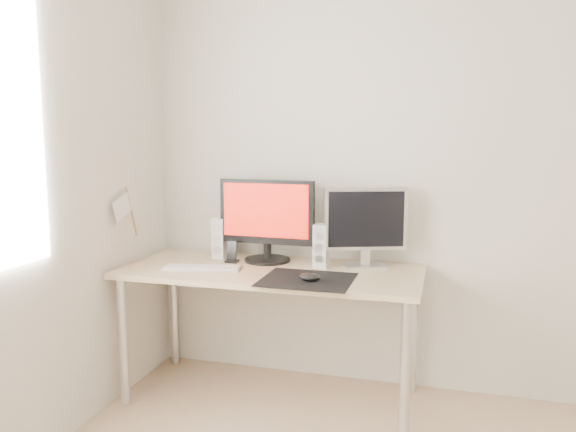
{
  "coord_description": "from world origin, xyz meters",
  "views": [
    {
      "loc": [
        -0.03,
        -1.43,
        1.43
      ],
      "look_at": [
        -0.86,
        1.45,
        1.01
      ],
      "focal_mm": 35.0,
      "sensor_mm": 36.0,
      "label": 1
    }
  ],
  "objects_px": {
    "second_monitor": "(365,223)",
    "keyboard": "(202,268)",
    "speaker_left": "(220,238)",
    "phone_dock": "(232,256)",
    "desk": "(271,283)",
    "speaker_right": "(321,246)",
    "main_monitor": "(267,217)",
    "mouse": "(310,277)"
  },
  "relations": [
    {
      "from": "mouse",
      "to": "speaker_left",
      "type": "bearing_deg",
      "value": 148.42
    },
    {
      "from": "speaker_right",
      "to": "desk",
      "type": "bearing_deg",
      "value": -155.46
    },
    {
      "from": "speaker_right",
      "to": "phone_dock",
      "type": "height_order",
      "value": "speaker_right"
    },
    {
      "from": "keyboard",
      "to": "phone_dock",
      "type": "height_order",
      "value": "phone_dock"
    },
    {
      "from": "keyboard",
      "to": "speaker_right",
      "type": "bearing_deg",
      "value": 20.79
    },
    {
      "from": "mouse",
      "to": "desk",
      "type": "bearing_deg",
      "value": 141.45
    },
    {
      "from": "speaker_left",
      "to": "phone_dock",
      "type": "distance_m",
      "value": 0.17
    },
    {
      "from": "mouse",
      "to": "second_monitor",
      "type": "height_order",
      "value": "second_monitor"
    },
    {
      "from": "mouse",
      "to": "phone_dock",
      "type": "xyz_separation_m",
      "value": [
        -0.52,
        0.29,
        0.01
      ]
    },
    {
      "from": "speaker_right",
      "to": "phone_dock",
      "type": "distance_m",
      "value": 0.51
    },
    {
      "from": "speaker_left",
      "to": "keyboard",
      "type": "relative_size",
      "value": 0.54
    },
    {
      "from": "speaker_left",
      "to": "phone_dock",
      "type": "bearing_deg",
      "value": -40.57
    },
    {
      "from": "mouse",
      "to": "main_monitor",
      "type": "relative_size",
      "value": 0.19
    },
    {
      "from": "mouse",
      "to": "second_monitor",
      "type": "bearing_deg",
      "value": 61.42
    },
    {
      "from": "desk",
      "to": "speaker_right",
      "type": "relative_size",
      "value": 6.79
    },
    {
      "from": "mouse",
      "to": "main_monitor",
      "type": "bearing_deg",
      "value": 132.62
    },
    {
      "from": "mouse",
      "to": "phone_dock",
      "type": "distance_m",
      "value": 0.6
    },
    {
      "from": "second_monitor",
      "to": "speaker_right",
      "type": "bearing_deg",
      "value": -163.18
    },
    {
      "from": "second_monitor",
      "to": "main_monitor",
      "type": "bearing_deg",
      "value": -177.74
    },
    {
      "from": "mouse",
      "to": "keyboard",
      "type": "xyz_separation_m",
      "value": [
        -0.62,
        0.09,
        -0.01
      ]
    },
    {
      "from": "speaker_left",
      "to": "speaker_right",
      "type": "height_order",
      "value": "same"
    },
    {
      "from": "speaker_right",
      "to": "keyboard",
      "type": "height_order",
      "value": "speaker_right"
    },
    {
      "from": "desk",
      "to": "speaker_right",
      "type": "distance_m",
      "value": 0.33
    },
    {
      "from": "mouse",
      "to": "speaker_right",
      "type": "xyz_separation_m",
      "value": [
        -0.02,
        0.32,
        0.1
      ]
    },
    {
      "from": "speaker_left",
      "to": "keyboard",
      "type": "bearing_deg",
      "value": -85.73
    },
    {
      "from": "desk",
      "to": "keyboard",
      "type": "xyz_separation_m",
      "value": [
        -0.35,
        -0.11,
        0.09
      ]
    },
    {
      "from": "phone_dock",
      "to": "keyboard",
      "type": "bearing_deg",
      "value": -114.63
    },
    {
      "from": "main_monitor",
      "to": "second_monitor",
      "type": "xyz_separation_m",
      "value": [
        0.55,
        0.02,
        -0.01
      ]
    },
    {
      "from": "desk",
      "to": "second_monitor",
      "type": "bearing_deg",
      "value": 20.92
    },
    {
      "from": "main_monitor",
      "to": "phone_dock",
      "type": "distance_m",
      "value": 0.29
    },
    {
      "from": "speaker_right",
      "to": "phone_dock",
      "type": "bearing_deg",
      "value": -176.89
    },
    {
      "from": "speaker_right",
      "to": "keyboard",
      "type": "bearing_deg",
      "value": -159.21
    },
    {
      "from": "speaker_left",
      "to": "main_monitor",
      "type": "bearing_deg",
      "value": -4.29
    },
    {
      "from": "keyboard",
      "to": "speaker_left",
      "type": "bearing_deg",
      "value": 94.27
    },
    {
      "from": "mouse",
      "to": "speaker_left",
      "type": "distance_m",
      "value": 0.75
    },
    {
      "from": "main_monitor",
      "to": "keyboard",
      "type": "height_order",
      "value": "main_monitor"
    },
    {
      "from": "second_monitor",
      "to": "keyboard",
      "type": "distance_m",
      "value": 0.91
    },
    {
      "from": "main_monitor",
      "to": "keyboard",
      "type": "relative_size",
      "value": 1.27
    },
    {
      "from": "mouse",
      "to": "speaker_right",
      "type": "bearing_deg",
      "value": 92.88
    },
    {
      "from": "desk",
      "to": "speaker_right",
      "type": "height_order",
      "value": "speaker_right"
    },
    {
      "from": "speaker_left",
      "to": "keyboard",
      "type": "height_order",
      "value": "speaker_left"
    },
    {
      "from": "main_monitor",
      "to": "phone_dock",
      "type": "bearing_deg",
      "value": -157.73
    }
  ]
}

